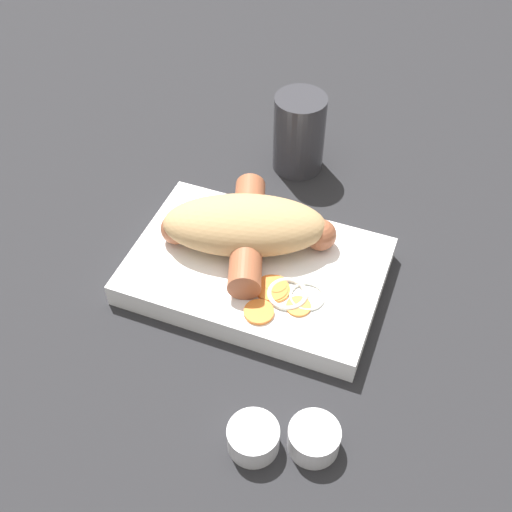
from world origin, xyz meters
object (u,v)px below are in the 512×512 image
bread_roll (245,225)px  drink_glass (299,133)px  sausage (248,233)px  condiment_cup_far (314,439)px  condiment_cup_near (253,439)px  food_tray (256,271)px

bread_roll → drink_glass: drink_glass is taller
sausage → condiment_cup_far: 0.24m
condiment_cup_near → drink_glass: size_ratio=0.46×
drink_glass → sausage: bearing=-89.4°
condiment_cup_far → drink_glass: size_ratio=0.46×
condiment_cup_far → sausage: bearing=126.2°
sausage → drink_glass: drink_glass is taller
sausage → condiment_cup_near: size_ratio=3.93×
food_tray → condiment_cup_near: 0.20m
bread_roll → drink_glass: 0.18m
sausage → condiment_cup_near: (0.09, -0.21, -0.03)m
bread_roll → condiment_cup_near: (0.09, -0.21, -0.04)m
bread_roll → food_tray: bearing=-46.1°
sausage → drink_glass: (-0.00, 0.19, 0.01)m
bread_roll → condiment_cup_far: (0.14, -0.19, -0.04)m
food_tray → drink_glass: bearing=95.7°
condiment_cup_far → drink_glass: 0.40m
sausage → condiment_cup_far: bearing=-53.8°
drink_glass → food_tray: bearing=-84.3°
food_tray → sausage: sausage is taller
condiment_cup_far → drink_glass: (-0.14, 0.38, 0.04)m
bread_roll → condiment_cup_near: 0.23m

